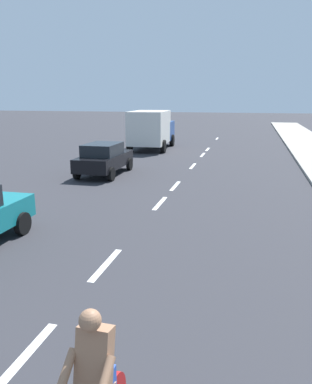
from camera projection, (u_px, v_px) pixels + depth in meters
ground_plane at (181, 179)px, 17.90m from camera, size 160.00×160.00×0.00m
lane_stripe_2 at (23, 358)px, 5.64m from camera, size 0.16×1.80×0.01m
lane_stripe_3 at (106, 264)px, 8.80m from camera, size 0.16×1.80×0.01m
lane_stripe_4 at (160, 203)px, 13.88m from camera, size 0.16×1.80×0.01m
lane_stripe_5 at (175, 186)px, 16.59m from camera, size 0.16×1.80×0.01m
lane_stripe_6 at (193, 166)px, 21.35m from camera, size 0.16×1.80×0.01m
lane_stripe_7 at (203, 155)px, 25.49m from camera, size 0.16×1.80×0.01m
lane_stripe_8 at (208, 149)px, 28.17m from camera, size 0.16×1.80×0.01m
lane_stripe_9 at (217, 139)px, 35.48m from camera, size 0.16×1.80×0.01m
parked_car_black at (104, 158)px, 18.80m from camera, size 1.91×4.08×1.57m
delivery_truck at (152, 129)px, 27.96m from camera, size 2.91×6.35×2.80m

